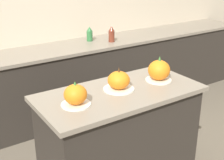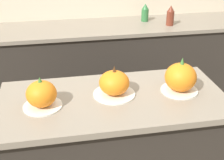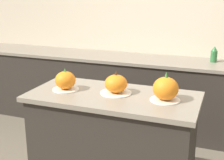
{
  "view_description": "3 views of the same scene",
  "coord_description": "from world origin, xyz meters",
  "px_view_note": "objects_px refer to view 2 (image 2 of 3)",
  "views": [
    {
      "loc": [
        -1.22,
        -1.74,
        1.85
      ],
      "look_at": [
        -0.05,
        0.04,
        1.01
      ],
      "focal_mm": 50.0,
      "sensor_mm": 36.0,
      "label": 1
    },
    {
      "loc": [
        -0.28,
        -1.46,
        1.78
      ],
      "look_at": [
        -0.01,
        0.0,
        1.03
      ],
      "focal_mm": 50.0,
      "sensor_mm": 36.0,
      "label": 2
    },
    {
      "loc": [
        0.76,
        -2.03,
        1.67
      ],
      "look_at": [
        -0.0,
        -0.01,
        1.04
      ],
      "focal_mm": 50.0,
      "sensor_mm": 36.0,
      "label": 3
    }
  ],
  "objects_px": {
    "pumpkin_cake_right": "(181,78)",
    "bottle_short": "(145,13)",
    "pumpkin_cake_left": "(41,95)",
    "pumpkin_cake_center": "(114,84)",
    "bottle_tall": "(170,16)"
  },
  "relations": [
    {
      "from": "pumpkin_cake_left",
      "to": "bottle_short",
      "type": "xyz_separation_m",
      "value": [
        1.0,
        1.57,
        -0.02
      ]
    },
    {
      "from": "pumpkin_cake_center",
      "to": "bottle_tall",
      "type": "xyz_separation_m",
      "value": [
        0.81,
        1.33,
        -0.01
      ]
    },
    {
      "from": "pumpkin_cake_left",
      "to": "pumpkin_cake_center",
      "type": "distance_m",
      "value": 0.39
    },
    {
      "from": "pumpkin_cake_right",
      "to": "bottle_short",
      "type": "distance_m",
      "value": 1.55
    },
    {
      "from": "bottle_tall",
      "to": "bottle_short",
      "type": "height_order",
      "value": "bottle_tall"
    },
    {
      "from": "pumpkin_cake_left",
      "to": "pumpkin_cake_center",
      "type": "bearing_deg",
      "value": 8.38
    },
    {
      "from": "bottle_short",
      "to": "bottle_tall",
      "type": "bearing_deg",
      "value": -42.37
    },
    {
      "from": "pumpkin_cake_right",
      "to": "bottle_tall",
      "type": "height_order",
      "value": "pumpkin_cake_right"
    },
    {
      "from": "bottle_tall",
      "to": "pumpkin_cake_right",
      "type": "bearing_deg",
      "value": -107.84
    },
    {
      "from": "pumpkin_cake_left",
      "to": "bottle_short",
      "type": "distance_m",
      "value": 1.86
    },
    {
      "from": "bottle_short",
      "to": "pumpkin_cake_left",
      "type": "bearing_deg",
      "value": -122.48
    },
    {
      "from": "pumpkin_cake_right",
      "to": "bottle_tall",
      "type": "distance_m",
      "value": 1.42
    },
    {
      "from": "pumpkin_cake_left",
      "to": "pumpkin_cake_right",
      "type": "bearing_deg",
      "value": 2.41
    },
    {
      "from": "pumpkin_cake_center",
      "to": "pumpkin_cake_right",
      "type": "height_order",
      "value": "pumpkin_cake_right"
    },
    {
      "from": "pumpkin_cake_left",
      "to": "pumpkin_cake_right",
      "type": "distance_m",
      "value": 0.76
    }
  ]
}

